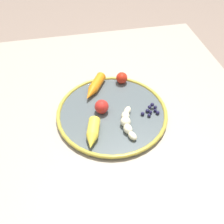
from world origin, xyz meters
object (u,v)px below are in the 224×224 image
object	(u,v)px
plate	(112,113)
carrot_orange	(94,87)
blueberry_pile	(151,110)
tomato_mid	(122,78)
banana	(127,122)
tomato_near	(103,106)
dining_table	(102,129)
carrot_yellow	(93,133)

from	to	relation	value
plate	carrot_orange	size ratio (longest dim) A/B	2.81
blueberry_pile	tomato_mid	xyz separation A→B (m)	(-0.06, 0.16, 0.01)
carrot_orange	tomato_mid	world-z (taller)	tomato_mid
tomato_mid	banana	bearing A→B (deg)	-98.46
banana	tomato_near	size ratio (longest dim) A/B	3.12
tomato_near	dining_table	bearing A→B (deg)	112.14
blueberry_pile	tomato_mid	bearing A→B (deg)	109.56
plate	banana	distance (m)	0.07
dining_table	plate	world-z (taller)	plate
tomato_near	plate	bearing A→B (deg)	-16.68
tomato_near	tomato_mid	xyz separation A→B (m)	(0.09, 0.13, -0.00)
tomato_near	banana	bearing A→B (deg)	-49.45
tomato_mid	plate	bearing A→B (deg)	-114.72
plate	tomato_mid	bearing A→B (deg)	65.28
dining_table	tomato_near	bearing A→B (deg)	-67.86
dining_table	tomato_mid	xyz separation A→B (m)	(0.09, 0.12, 0.12)
carrot_yellow	tomato_near	world-z (taller)	tomato_near
blueberry_pile	tomato_near	world-z (taller)	tomato_near
banana	tomato_near	distance (m)	0.09
plate	banana	world-z (taller)	banana
dining_table	carrot_orange	world-z (taller)	carrot_orange
tomato_mid	tomato_near	bearing A→B (deg)	-124.97
dining_table	carrot_orange	distance (m)	0.15
plate	carrot_orange	bearing A→B (deg)	108.65
dining_table	tomato_near	world-z (taller)	tomato_near
plate	tomato_near	distance (m)	0.04
plate	carrot_yellow	bearing A→B (deg)	-130.32
banana	carrot_orange	distance (m)	0.18
plate	banana	size ratio (longest dim) A/B	2.54
banana	dining_table	bearing A→B (deg)	128.65
blueberry_pile	carrot_orange	bearing A→B (deg)	139.14
plate	carrot_yellow	distance (m)	0.11
carrot_yellow	banana	bearing A→B (deg)	13.11
plate	blueberry_pile	bearing A→B (deg)	-11.58
plate	tomato_mid	distance (m)	0.15
plate	dining_table	bearing A→B (deg)	149.72
carrot_orange	tomato_mid	size ratio (longest dim) A/B	3.10
carrot_orange	carrot_yellow	size ratio (longest dim) A/B	1.15
carrot_orange	tomato_mid	distance (m)	0.10
carrot_orange	carrot_yellow	bearing A→B (deg)	-100.32
plate	carrot_yellow	world-z (taller)	carrot_yellow
plate	carrot_orange	xyz separation A→B (m)	(-0.04, 0.11, 0.02)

